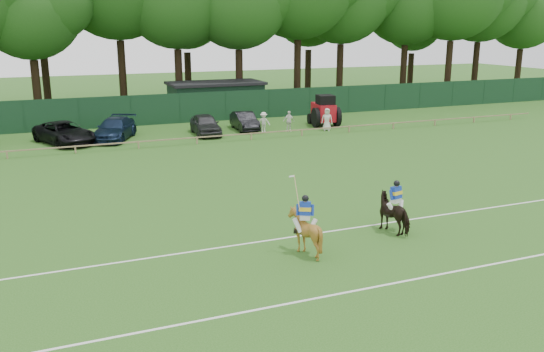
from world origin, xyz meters
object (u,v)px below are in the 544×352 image
sedan_navy (115,129)px  hatch_grey (205,124)px  utility_shed (216,98)px  estate_black (245,121)px  tractor (324,111)px  polo_ball (400,198)px  horse_dark (395,213)px  spectator_right (327,119)px  suv_black (64,133)px  horse_chestnut (305,232)px  spectator_left (264,122)px  spectator_mid (289,121)px

sedan_navy → hatch_grey: bearing=19.1°
utility_shed → hatch_grey: bearing=-111.5°
sedan_navy → estate_black: sedan_navy is taller
sedan_navy → tractor: bearing=22.7°
estate_black → polo_ball: 20.24m
horse_dark → spectator_right: 22.63m
suv_black → utility_shed: (13.45, 8.45, 0.78)m
horse_chestnut → estate_black: size_ratio=0.39×
spectator_left → tractor: 5.67m
estate_black → spectator_mid: 3.51m
spectator_left → polo_ball: bearing=-80.7°
horse_dark → spectator_right: size_ratio=1.03×
horse_chestnut → polo_ball: (7.08, 4.43, -0.77)m
hatch_grey → estate_black: bearing=17.7°
horse_dark → suv_black: size_ratio=0.33×
horse_dark → polo_ball: (2.79, 3.70, -0.71)m
suv_black → tractor: 19.99m
spectator_right → horse_dark: bearing=-85.7°
spectator_mid → polo_ball: (-2.29, -18.28, -0.75)m
sedan_navy → spectator_right: bearing=15.1°
hatch_grey → spectator_right: size_ratio=2.58×
estate_black → spectator_mid: bearing=-29.5°
horse_dark → utility_shed: 32.02m
hatch_grey → polo_ball: bearing=-74.2°
sedan_navy → spectator_mid: size_ratio=3.32×
sedan_navy → tractor: tractor is taller
hatch_grey → horse_dark: bearing=-82.9°
suv_black → spectator_left: bearing=-27.4°
hatch_grey → spectator_mid: 6.41m
horse_dark → suv_black: (-11.20, 23.48, 0.00)m
polo_ball → suv_black: bearing=125.3°
estate_black → spectator_right: (5.80, -2.74, 0.18)m
estate_black → spectator_right: spectator_right is taller
spectator_mid → tractor: size_ratio=0.49×
horse_chestnut → hatch_grey: horse_chestnut is taller
sedan_navy → utility_shed: bearing=63.6°
estate_black → spectator_left: bearing=-51.0°
utility_shed → sedan_navy: bearing=-140.5°
spectator_left → polo_ball: spectator_left is taller
spectator_mid → polo_ball: bearing=-98.9°
suv_black → hatch_grey: 9.97m
horse_dark → spectator_left: size_ratio=1.16×
horse_dark → estate_black: horse_dark is taller
sedan_navy → polo_ball: (10.57, -19.96, -0.72)m
horse_chestnut → polo_ball: 8.39m
horse_chestnut → polo_ball: horse_chestnut is taller
spectator_left → spectator_mid: bearing=-3.5°
sedan_navy → polo_ball: 22.60m
sedan_navy → utility_shed: (10.03, 8.26, 0.77)m
spectator_mid → spectator_left: bearing=164.3°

